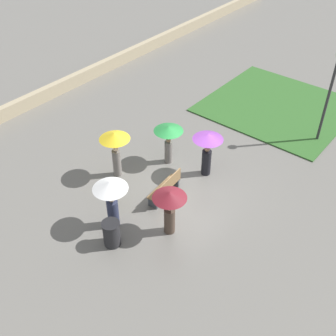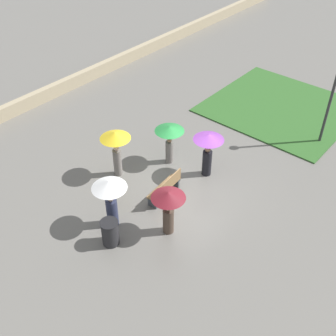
# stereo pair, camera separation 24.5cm
# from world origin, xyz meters

# --- Properties ---
(ground_plane) EXTENTS (90.00, 90.00, 0.00)m
(ground_plane) POSITION_xyz_m (0.00, 0.00, 0.00)
(ground_plane) COLOR #66635E
(lawn_patch_near) EXTENTS (6.35, 6.60, 0.06)m
(lawn_patch_near) POSITION_xyz_m (-7.43, -0.11, 0.03)
(lawn_patch_near) COLOR #2D5B26
(lawn_patch_near) RESTS_ON ground_plane
(parapet_wall) EXTENTS (45.00, 0.35, 0.68)m
(parapet_wall) POSITION_xyz_m (0.00, -9.65, 0.34)
(parapet_wall) COLOR tan
(parapet_wall) RESTS_ON ground_plane
(park_bench) EXTENTS (1.67, 0.56, 0.90)m
(park_bench) POSITION_xyz_m (1.26, -0.24, 0.46)
(park_bench) COLOR brown
(park_bench) RESTS_ON ground_plane
(lamp_post) EXTENTS (0.32, 0.32, 4.20)m
(lamp_post) POSITION_xyz_m (-5.94, 2.63, 2.71)
(lamp_post) COLOR #2D2D30
(lamp_post) RESTS_ON ground_plane
(trash_bin) EXTENTS (0.61, 0.61, 0.97)m
(trash_bin) POSITION_xyz_m (4.16, -0.15, 0.49)
(trash_bin) COLOR #232326
(trash_bin) RESTS_ON ground_plane
(crowd_person_purple) EXTENTS (1.19, 1.19, 1.92)m
(crowd_person_purple) POSITION_xyz_m (-0.84, 0.12, 1.40)
(crowd_person_purple) COLOR black
(crowd_person_purple) RESTS_ON ground_plane
(crowd_person_maroon) EXTENTS (1.15, 1.15, 1.79)m
(crowd_person_maroon) POSITION_xyz_m (2.52, 0.97, 1.30)
(crowd_person_maroon) COLOR #47382D
(crowd_person_maroon) RESTS_ON ground_plane
(crowd_person_yellow) EXTENTS (1.19, 1.19, 2.01)m
(crowd_person_yellow) POSITION_xyz_m (1.44, -2.57, 1.54)
(crowd_person_yellow) COLOR slate
(crowd_person_yellow) RESTS_ON ground_plane
(crowd_person_green) EXTENTS (1.19, 1.19, 1.73)m
(crowd_person_green) POSITION_xyz_m (-0.50, -1.53, 1.33)
(crowd_person_green) COLOR slate
(crowd_person_green) RESTS_ON ground_plane
(crowd_person_white) EXTENTS (1.19, 1.19, 1.96)m
(crowd_person_white) POSITION_xyz_m (3.50, -0.73, 1.43)
(crowd_person_white) COLOR #282D47
(crowd_person_white) RESTS_ON ground_plane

